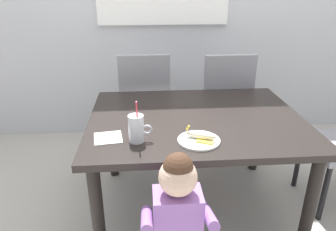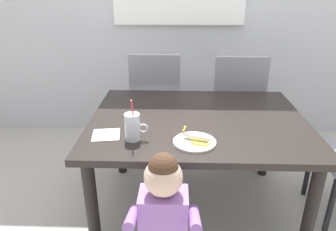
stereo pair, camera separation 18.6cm
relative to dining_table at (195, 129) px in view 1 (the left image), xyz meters
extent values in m
plane|color=#B7B2A8|center=(0.00, 0.00, -0.62)|extent=(24.00, 24.00, 0.00)
cube|color=black|center=(0.00, 0.00, 0.07)|extent=(1.35, 1.06, 0.04)
cylinder|color=black|center=(-0.59, -0.45, -0.29)|extent=(0.07, 0.07, 0.66)
cylinder|color=black|center=(0.59, -0.45, -0.29)|extent=(0.07, 0.07, 0.66)
cylinder|color=black|center=(-0.59, 0.45, -0.29)|extent=(0.07, 0.07, 0.66)
cylinder|color=black|center=(0.59, 0.45, -0.29)|extent=(0.07, 0.07, 0.66)
cube|color=gray|center=(-0.32, 0.86, -0.17)|extent=(0.44, 0.44, 0.06)
cube|color=gray|center=(-0.32, 0.66, 0.10)|extent=(0.42, 0.05, 0.48)
cylinder|color=black|center=(-0.13, 1.05, -0.41)|extent=(0.04, 0.04, 0.42)
cylinder|color=black|center=(-0.51, 1.05, -0.41)|extent=(0.04, 0.04, 0.42)
cylinder|color=black|center=(-0.13, 0.67, -0.41)|extent=(0.04, 0.04, 0.42)
cylinder|color=black|center=(-0.51, 0.67, -0.41)|extent=(0.04, 0.04, 0.42)
cube|color=gray|center=(0.37, 0.81, -0.17)|extent=(0.44, 0.44, 0.06)
cube|color=gray|center=(0.37, 0.61, 0.10)|extent=(0.42, 0.05, 0.48)
cylinder|color=black|center=(0.56, 1.00, -0.41)|extent=(0.04, 0.04, 0.42)
cylinder|color=black|center=(0.18, 1.00, -0.41)|extent=(0.04, 0.04, 0.42)
cylinder|color=black|center=(0.56, 0.62, -0.41)|extent=(0.04, 0.04, 0.42)
cylinder|color=black|center=(0.18, 0.62, -0.41)|extent=(0.04, 0.04, 0.42)
cylinder|color=black|center=(0.84, 0.18, -0.41)|extent=(0.04, 0.04, 0.42)
cylinder|color=black|center=(0.84, -0.20, -0.41)|extent=(0.04, 0.04, 0.42)
cube|color=#9966B7|center=(-0.19, -0.69, -0.13)|extent=(0.22, 0.15, 0.30)
sphere|color=beige|center=(-0.19, -0.69, 0.11)|extent=(0.17, 0.17, 0.17)
sphere|color=#472D1E|center=(-0.19, -0.69, 0.15)|extent=(0.13, 0.13, 0.13)
cylinder|color=#9966B7|center=(-0.33, -0.71, -0.10)|extent=(0.05, 0.24, 0.13)
cylinder|color=#9966B7|center=(-0.05, -0.71, -0.10)|extent=(0.05, 0.24, 0.13)
cylinder|color=silver|center=(-0.37, -0.30, 0.16)|extent=(0.08, 0.08, 0.15)
cylinder|color=white|center=(-0.37, -0.30, 0.13)|extent=(0.07, 0.07, 0.08)
torus|color=silver|center=(-0.31, -0.30, 0.15)|extent=(0.06, 0.01, 0.06)
cylinder|color=#E5333F|center=(-0.36, -0.31, 0.23)|extent=(0.01, 0.09, 0.21)
cylinder|color=white|center=(-0.04, -0.33, 0.09)|extent=(0.23, 0.23, 0.01)
ellipsoid|color=#F4EAC6|center=(-0.03, -0.33, 0.12)|extent=(0.17, 0.11, 0.04)
cube|color=yellow|center=(-0.01, -0.37, 0.10)|extent=(0.10, 0.07, 0.01)
cube|color=yellow|center=(0.01, -0.30, 0.10)|extent=(0.10, 0.07, 0.01)
cylinder|color=yellow|center=(-0.09, -0.29, 0.15)|extent=(0.03, 0.02, 0.03)
cube|color=white|center=(-0.53, -0.26, 0.09)|extent=(0.17, 0.17, 0.00)
camera|label=1|loc=(-0.32, -1.81, 0.88)|focal=33.49mm
camera|label=2|loc=(-0.13, -1.81, 0.88)|focal=33.49mm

